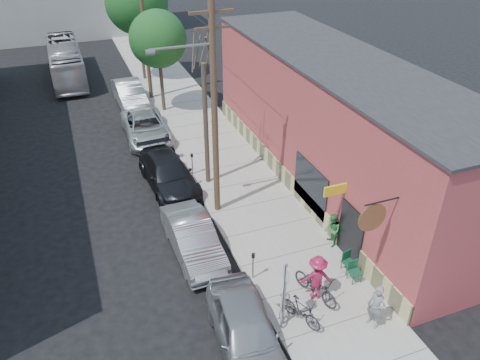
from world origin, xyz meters
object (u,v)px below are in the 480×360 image
object	(u,v)px
parked_bike_b	(283,304)
bus	(66,61)
sign_post	(285,289)
car_3	(146,128)
parked_bike_a	(301,311)
patron_green	(332,230)
tree_leafy_mid	(158,39)
car_0	(246,331)
car_4	(130,94)
patio_chair_a	(355,272)
patio_chair_b	(349,262)
car_2	(168,174)
parking_meter_near	(253,262)
tree_leafy_far	(137,3)
cyclist	(317,278)
tree_bare	(206,126)
patron_grey	(376,307)
car_1	(193,238)
utility_pole_near	(213,108)
parking_meter_far	(192,160)

from	to	relation	value
parked_bike_b	bus	bearing A→B (deg)	129.72
sign_post	car_3	xyz separation A→B (m)	(-1.55, 16.62, -1.06)
parked_bike_a	patron_green	bearing A→B (deg)	22.77
tree_leafy_mid	bus	world-z (taller)	tree_leafy_mid
car_3	car_0	bearing A→B (deg)	-89.17
parked_bike_b	car_4	distance (m)	22.08
patio_chair_a	patio_chair_b	xyz separation A→B (m)	(0.08, 0.59, 0.00)
patron_green	car_0	bearing A→B (deg)	-44.88
car_2	parking_meter_near	bearing A→B (deg)	-83.89
tree_leafy_far	car_2	xyz separation A→B (m)	(-2.00, -16.87, -5.29)
parked_bike_a	sign_post	bearing A→B (deg)	145.87
patio_chair_a	patron_green	xyz separation A→B (m)	(0.28, 2.27, 0.33)
patio_chair_a	cyclist	world-z (taller)	cyclist
patron_green	parked_bike_b	world-z (taller)	patron_green
sign_post	tree_bare	size ratio (longest dim) A/B	0.44
parked_bike_b	car_0	world-z (taller)	car_0
patron_grey	parked_bike_b	bearing A→B (deg)	-141.43
parking_meter_near	car_1	distance (m)	3.01
parked_bike_b	car_0	distance (m)	2.00
parked_bike_b	car_3	size ratio (longest dim) A/B	0.30
parking_meter_near	bus	world-z (taller)	bus
sign_post	car_4	distance (m)	22.56
patron_grey	car_0	world-z (taller)	patron_grey
patron_green	car_4	distance (m)	19.99
tree_bare	bus	bearing A→B (deg)	106.41
tree_leafy_mid	tree_leafy_far	xyz separation A→B (m)	(0.00, 7.03, 0.99)
parking_meter_near	parked_bike_b	world-z (taller)	parking_meter_near
car_2	parked_bike_a	bearing A→B (deg)	-82.51
patio_chair_a	cyclist	size ratio (longest dim) A/B	0.47
bus	sign_post	bearing A→B (deg)	-80.05
parking_meter_near	car_3	distance (m)	14.15
tree_bare	bus	distance (m)	20.84
car_2	bus	bearing A→B (deg)	97.17
sign_post	parking_meter_near	distance (m)	2.68
tree_leafy_mid	sign_post	bearing A→B (deg)	-91.26
car_1	car_3	distance (m)	11.63
parking_meter_near	car_2	size ratio (longest dim) A/B	0.23
parked_bike_b	tree_leafy_mid	bearing A→B (deg)	118.29
sign_post	bus	world-z (taller)	sign_post
sign_post	utility_pole_near	world-z (taller)	utility_pole_near
parking_meter_near	patio_chair_b	size ratio (longest dim) A/B	1.41
tree_bare	tree_leafy_mid	xyz separation A→B (m)	(-0.00, 10.29, 1.73)
parking_meter_near	car_0	xyz separation A→B (m)	(-1.45, -2.93, -0.14)
patron_grey	utility_pole_near	bearing A→B (deg)	178.12
parking_meter_near	tree_leafy_mid	world-z (taller)	tree_leafy_mid
parking_meter_near	patron_grey	size ratio (longest dim) A/B	0.70
patio_chair_b	parked_bike_b	xyz separation A→B (m)	(-3.42, -1.07, 0.00)
car_2	bus	world-z (taller)	bus
utility_pole_near	patio_chair_a	size ratio (longest dim) A/B	11.36
parking_meter_far	tree_leafy_far	xyz separation A→B (m)	(0.55, 16.31, 5.09)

